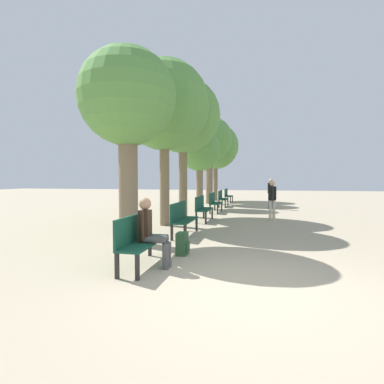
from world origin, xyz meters
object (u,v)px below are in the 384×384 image
tree_row_4 (209,140)px  pedestrian_near (271,192)px  backpack (182,244)px  tree_row_1 (164,106)px  bench_row_0 (139,237)px  bench_row_2 (202,207)px  tree_row_0 (128,101)px  bench_row_4 (222,197)px  bench_row_3 (214,201)px  tree_row_5 (216,147)px  bench_row_5 (228,195)px  person_seated (151,230)px  bench_row_1 (182,216)px  tree_row_2 (183,116)px  tree_row_3 (200,151)px  pedestrian_mid (272,198)px

tree_row_4 → pedestrian_near: (3.87, -2.82, -3.27)m
backpack → tree_row_1: bearing=113.2°
bench_row_0 → bench_row_2: size_ratio=1.00×
bench_row_2 → tree_row_0: bearing=-104.0°
bench_row_2 → bench_row_4: bearing=90.0°
bench_row_2 → bench_row_3: same height
tree_row_5 → backpack: 16.82m
bench_row_3 → bench_row_5: same height
tree_row_4 → person_seated: (1.33, -14.46, -3.52)m
bench_row_3 → bench_row_2: bearing=-90.0°
bench_row_1 → bench_row_5: size_ratio=1.00×
tree_row_2 → bench_row_4: bearing=77.8°
pedestrian_near → bench_row_4: bearing=162.0°
tree_row_0 → pedestrian_near: bearing=68.3°
backpack → pedestrian_near: pedestrian_near is taller
bench_row_3 → pedestrian_near: bearing=38.7°
bench_row_3 → tree_row_4: tree_row_4 is taller
tree_row_1 → tree_row_3: tree_row_1 is taller
bench_row_3 → tree_row_0: (-1.09, -7.50, 3.06)m
person_seated → tree_row_3: bearing=96.8°
bench_row_3 → tree_row_1: 5.90m
person_seated → bench_row_1: bearing=94.3°
backpack → tree_row_2: bearing=104.4°
bench_row_4 → bench_row_0: bearing=-90.0°
tree_row_5 → person_seated: tree_row_5 is taller
tree_row_4 → pedestrian_near: size_ratio=3.49×
bench_row_3 → backpack: (0.57, -8.41, -0.32)m
person_seated → backpack: person_seated is taller
tree_row_3 → pedestrian_mid: (3.77, -4.12, -2.31)m
pedestrian_mid → tree_row_0: bearing=-126.1°
tree_row_4 → person_seated: 14.94m
bench_row_4 → tree_row_5: (-1.09, 4.74, 3.53)m
backpack → bench_row_0: bearing=-120.3°
tree_row_1 → tree_row_2: bearing=90.0°
bench_row_5 → tree_row_0: size_ratio=0.32×
tree_row_5 → bench_row_5: bearing=-55.9°
bench_row_3 → tree_row_2: tree_row_2 is taller
bench_row_0 → tree_row_1: size_ratio=0.27×
tree_row_0 → pedestrian_mid: (3.77, 5.16, -2.72)m
tree_row_1 → tree_row_2: (0.00, 2.60, 0.16)m
tree_row_4 → pedestrian_near: tree_row_4 is taller
bench_row_4 → tree_row_3: (-1.09, -1.35, 2.65)m
tree_row_3 → bench_row_0: bearing=-84.4°
bench_row_0 → bench_row_4: size_ratio=1.00×
tree_row_0 → tree_row_5: tree_row_5 is taller
tree_row_3 → tree_row_5: 6.16m
bench_row_2 → backpack: (0.57, -5.28, -0.32)m
bench_row_5 → tree_row_3: 5.32m
tree_row_2 → pedestrian_mid: bearing=-6.5°
pedestrian_mid → bench_row_1: bearing=-124.3°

